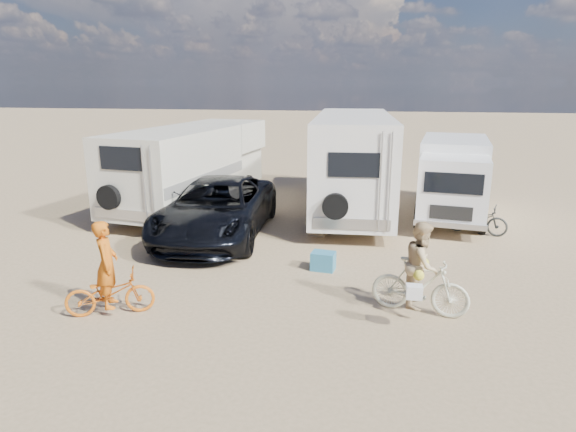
% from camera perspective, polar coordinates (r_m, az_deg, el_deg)
% --- Properties ---
extents(ground, '(140.00, 140.00, 0.00)m').
position_cam_1_polar(ground, '(10.41, 2.88, -9.41)').
color(ground, tan).
rests_on(ground, ground).
extents(rv_main, '(2.86, 8.23, 3.31)m').
position_cam_1_polar(rv_main, '(16.93, 7.55, 6.02)').
color(rv_main, silver).
rests_on(rv_main, ground).
extents(rv_left, '(3.53, 8.10, 2.85)m').
position_cam_1_polar(rv_left, '(17.74, -11.12, 5.54)').
color(rv_left, beige).
rests_on(rv_left, ground).
extents(box_truck, '(2.83, 5.80, 2.54)m').
position_cam_1_polar(box_truck, '(16.97, 18.65, 4.05)').
color(box_truck, silver).
rests_on(box_truck, ground).
extents(dark_suv, '(3.05, 6.07, 1.65)m').
position_cam_1_polar(dark_suv, '(14.31, -8.30, 0.89)').
color(dark_suv, black).
rests_on(dark_suv, ground).
extents(bike_man, '(1.76, 1.17, 0.87)m').
position_cam_1_polar(bike_man, '(10.10, -20.10, -8.47)').
color(bike_man, '#BE5910').
rests_on(bike_man, ground).
extents(bike_woman, '(1.93, 0.91, 1.12)m').
position_cam_1_polar(bike_woman, '(9.83, 15.17, -7.94)').
color(bike_woman, beige).
rests_on(bike_woman, ground).
extents(rider_man, '(0.61, 0.73, 1.70)m').
position_cam_1_polar(rider_man, '(9.95, -20.32, -6.27)').
color(rider_man, '#C35A0F').
rests_on(rider_man, ground).
extents(rider_woman, '(0.79, 0.93, 1.67)m').
position_cam_1_polar(rider_woman, '(9.72, 15.28, -6.46)').
color(rider_woman, tan).
rests_on(rider_woman, ground).
extents(bike_parked, '(1.81, 1.11, 0.90)m').
position_cam_1_polar(bike_parked, '(15.49, 21.23, -0.34)').
color(bike_parked, '#2A2C2A').
rests_on(bike_parked, ground).
extents(cooler, '(0.60, 0.47, 0.44)m').
position_cam_1_polar(cooler, '(11.77, 4.13, -5.27)').
color(cooler, teal).
rests_on(cooler, ground).
extents(crate, '(0.57, 0.57, 0.38)m').
position_cam_1_polar(crate, '(14.46, 3.60, -1.44)').
color(crate, '#9B7F5A').
rests_on(crate, ground).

